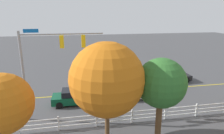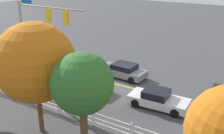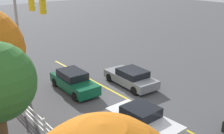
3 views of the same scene
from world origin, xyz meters
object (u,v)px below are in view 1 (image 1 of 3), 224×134
at_px(car_1, 144,91).
at_px(car_2, 92,83).
at_px(car_3, 76,97).
at_px(tree_2, 107,79).
at_px(car_0, 173,77).
at_px(tree_3, 2,104).
at_px(tree_0, 161,83).

bearing_deg(car_1, car_2, 141.37).
distance_m(car_3, tree_2, 7.92).
bearing_deg(car_0, tree_3, 33.30).
height_order(car_0, car_1, car_0).
height_order(tree_2, tree_3, tree_2).
distance_m(car_0, tree_2, 15.53).
relative_size(car_1, car_3, 0.96).
distance_m(car_1, car_3, 7.07).
distance_m(car_2, car_3, 4.41).
bearing_deg(tree_2, car_0, -133.97).
height_order(tree_0, tree_2, tree_2).
relative_size(car_1, tree_3, 0.80).
relative_size(car_3, tree_3, 0.83).
distance_m(tree_0, tree_3, 9.48).
relative_size(tree_0, tree_3, 1.04).
distance_m(car_3, tree_0, 9.46).
relative_size(car_0, car_2, 1.00).
bearing_deg(car_0, car_3, 16.01).
bearing_deg(tree_3, car_2, -116.39).
height_order(car_3, tree_0, tree_0).
bearing_deg(tree_3, car_0, -144.00).
height_order(car_2, tree_2, tree_2).
xyz_separation_m(car_3, tree_2, (-2.01, 6.60, 3.90)).
bearing_deg(car_0, car_1, 33.65).
xyz_separation_m(car_0, car_3, (12.44, 4.21, 0.04)).
bearing_deg(car_2, car_1, 146.81).
bearing_deg(tree_0, tree_2, -3.12).
relative_size(car_2, tree_2, 0.67).
height_order(car_1, tree_0, tree_0).
bearing_deg(tree_3, tree_0, -175.00).
bearing_deg(car_3, tree_3, -115.22).
relative_size(car_0, tree_0, 0.80).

